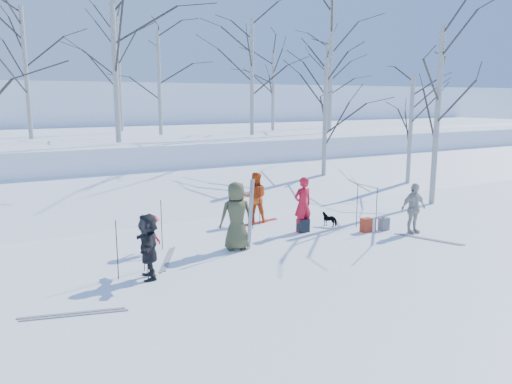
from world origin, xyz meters
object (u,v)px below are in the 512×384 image
skier_cream_east (413,208)px  skier_olive_center (236,216)px  backpack_red (366,225)px  backpack_grey (384,224)px  skier_red_north (303,205)px  skier_red_seated (153,234)px  backpack_dark (303,225)px  skier_redor_behind (255,197)px  dog (330,219)px  skier_grey_west (148,246)px

skier_cream_east → skier_olive_center: bearing=171.4°
backpack_red → backpack_grey: 0.62m
skier_red_north → skier_red_seated: bearing=-2.1°
backpack_dark → skier_redor_behind: bearing=109.3°
backpack_grey → backpack_dark: (-2.25, 1.04, 0.01)m
skier_redor_behind → skier_red_seated: skier_redor_behind is taller
backpack_red → backpack_dark: backpack_red is taller
backpack_red → skier_redor_behind: bearing=129.8°
skier_red_seated → dog: bearing=-99.4°
skier_cream_east → skier_grey_west: (-7.95, 0.16, -0.01)m
skier_red_seated → skier_grey_west: size_ratio=0.69×
skier_red_north → dog: 1.29m
dog → backpack_dark: size_ratio=1.30×
skier_red_north → backpack_grey: 2.57m
skier_red_north → skier_red_seated: size_ratio=1.63×
skier_red_seated → skier_cream_east: (7.31, -1.85, 0.24)m
dog → backpack_dark: 1.13m
skier_red_seated → skier_cream_east: 7.55m
backpack_grey → backpack_dark: 2.47m
backpack_grey → backpack_red: bearing=170.1°
skier_redor_behind → skier_cream_east: size_ratio=1.08×
skier_red_seated → dog: size_ratio=1.96×
skier_grey_west → backpack_grey: (7.45, 0.49, -0.55)m
skier_olive_center → skier_cream_east: size_ratio=1.21×
backpack_red → backpack_grey: backpack_red is taller
skier_red_north → skier_red_seated: skier_red_north is taller
skier_olive_center → backpack_red: size_ratio=4.30×
skier_redor_behind → backpack_grey: bearing=165.1°
skier_cream_east → backpack_red: 1.45m
backpack_dark → skier_red_north: bearing=105.1°
skier_red_seated → skier_cream_east: skier_cream_east is taller
skier_cream_east → skier_grey_west: 7.95m
backpack_dark → skier_olive_center: bearing=-167.4°
backpack_dark → skier_red_seated: bearing=178.0°
backpack_red → backpack_dark: size_ratio=1.05×
skier_redor_behind → backpack_grey: 4.08m
skier_redor_behind → backpack_grey: skier_redor_behind is taller
skier_red_seated → skier_grey_west: 1.82m
dog → skier_olive_center: bearing=-20.9°
skier_olive_center → backpack_grey: (4.77, -0.47, -0.71)m
skier_olive_center → skier_redor_behind: (1.90, 2.35, -0.09)m
backpack_dark → backpack_red: bearing=-29.6°
skier_olive_center → skier_red_north: 2.59m
skier_grey_west → backpack_red: bearing=107.4°
skier_redor_behind → skier_grey_west: skier_redor_behind is taller
skier_red_north → backpack_dark: bearing=104.6°
skier_olive_center → dog: (3.65, 0.73, -0.68)m
skier_olive_center → skier_red_north: size_ratio=1.09×
skier_olive_center → backpack_grey: 4.85m
skier_red_north → skier_grey_west: size_ratio=1.13×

